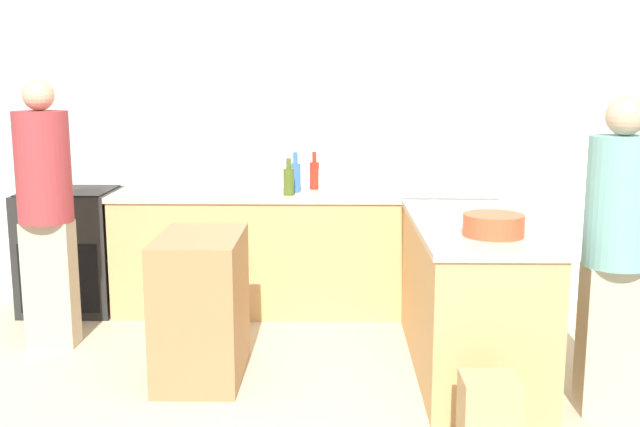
{
  "coord_description": "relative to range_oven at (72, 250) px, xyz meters",
  "views": [
    {
      "loc": [
        0.23,
        -3.41,
        1.76
      ],
      "look_at": [
        0.16,
        0.98,
        0.96
      ],
      "focal_mm": 42.0,
      "sensor_mm": 36.0,
      "label": 1
    }
  ],
  "objects": [
    {
      "name": "wall_back",
      "position": [
        1.76,
        0.34,
        0.89
      ],
      "size": [
        8.0,
        0.06,
        2.7
      ],
      "color": "white",
      "rests_on": "ground_plane"
    },
    {
      "name": "counter_back",
      "position": [
        1.76,
        0.0,
        -0.0
      ],
      "size": [
        2.82,
        0.64,
        0.92
      ],
      "color": "tan",
      "rests_on": "ground_plane"
    },
    {
      "name": "counter_peninsula",
      "position": [
        2.83,
        -1.14,
        -0.0
      ],
      "size": [
        0.69,
        1.71,
        0.92
      ],
      "color": "tan",
      "rests_on": "ground_plane"
    },
    {
      "name": "range_oven",
      "position": [
        0.0,
        0.0,
        0.0
      ],
      "size": [
        0.69,
        0.62,
        0.93
      ],
      "color": "black",
      "rests_on": "ground_plane"
    },
    {
      "name": "island_table",
      "position": [
        1.22,
        -1.3,
        -0.03
      ],
      "size": [
        0.48,
        0.76,
        0.86
      ],
      "color": "#997047",
      "rests_on": "ground_plane"
    },
    {
      "name": "mixing_bowl",
      "position": [
        2.87,
        -1.55,
        0.51
      ],
      "size": [
        0.33,
        0.33,
        0.12
      ],
      "color": "#DB512D",
      "rests_on": "counter_peninsula"
    },
    {
      "name": "vinegar_bottle_clear",
      "position": [
        1.92,
        -0.07,
        0.55
      ],
      "size": [
        0.07,
        0.07,
        0.25
      ],
      "color": "silver",
      "rests_on": "counter_back"
    },
    {
      "name": "water_bottle_blue",
      "position": [
        1.71,
        0.01,
        0.57
      ],
      "size": [
        0.08,
        0.08,
        0.3
      ],
      "color": "#386BB7",
      "rests_on": "counter_back"
    },
    {
      "name": "hot_sauce_bottle",
      "position": [
        1.85,
        0.16,
        0.57
      ],
      "size": [
        0.07,
        0.07,
        0.29
      ],
      "color": "red",
      "rests_on": "counter_back"
    },
    {
      "name": "olive_oil_bottle",
      "position": [
        1.67,
        -0.14,
        0.56
      ],
      "size": [
        0.08,
        0.08,
        0.27
      ],
      "color": "#475B1E",
      "rests_on": "counter_back"
    },
    {
      "name": "person_by_range",
      "position": [
        0.14,
        -0.81,
        0.49
      ],
      "size": [
        0.35,
        0.35,
        1.75
      ],
      "color": "#ADA38E",
      "rests_on": "ground_plane"
    },
    {
      "name": "person_at_peninsula",
      "position": [
        3.46,
        -1.76,
        0.45
      ],
      "size": [
        0.34,
        0.34,
        1.67
      ],
      "color": "#ADA38E",
      "rests_on": "ground_plane"
    },
    {
      "name": "paper_bag",
      "position": [
        2.72,
        -2.27,
        -0.26
      ],
      "size": [
        0.26,
        0.24,
        0.4
      ],
      "color": "tan",
      "rests_on": "ground_plane"
    }
  ]
}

